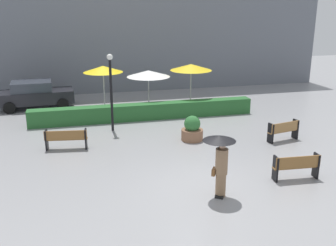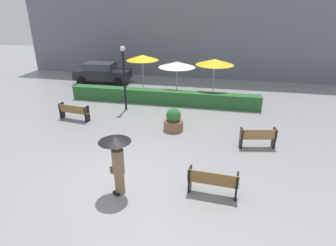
{
  "view_description": "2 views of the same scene",
  "coord_description": "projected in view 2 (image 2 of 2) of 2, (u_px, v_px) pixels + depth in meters",
  "views": [
    {
      "loc": [
        -4.04,
        -10.84,
        5.69
      ],
      "look_at": [
        -0.27,
        4.0,
        1.07
      ],
      "focal_mm": 41.49,
      "sensor_mm": 36.0,
      "label": 1
    },
    {
      "loc": [
        3.35,
        -7.78,
        5.69
      ],
      "look_at": [
        1.01,
        3.29,
        0.92
      ],
      "focal_mm": 30.22,
      "sensor_mm": 36.0,
      "label": 2
    }
  ],
  "objects": [
    {
      "name": "patio_umbrella_white",
      "position": [
        177.0,
        64.0,
        18.1
      ],
      "size": [
        2.4,
        2.4,
        2.29
      ],
      "color": "silver",
      "rests_on": "ground"
    },
    {
      "name": "lamp_post",
      "position": [
        124.0,
        71.0,
        15.64
      ],
      "size": [
        0.28,
        0.28,
        3.63
      ],
      "color": "black",
      "rests_on": "ground"
    },
    {
      "name": "parked_car",
      "position": [
        102.0,
        72.0,
        21.78
      ],
      "size": [
        4.3,
        2.18,
        1.57
      ],
      "color": "black",
      "rests_on": "ground"
    },
    {
      "name": "patio_umbrella_yellow",
      "position": [
        142.0,
        58.0,
        18.88
      ],
      "size": [
        2.17,
        2.17,
        2.56
      ],
      "color": "silver",
      "rests_on": "ground"
    },
    {
      "name": "bench_far_right",
      "position": [
        258.0,
        137.0,
        11.94
      ],
      "size": [
        1.55,
        0.64,
        0.87
      ],
      "color": "#9E7242",
      "rests_on": "ground"
    },
    {
      "name": "pedestrian_with_umbrella",
      "position": [
        117.0,
        157.0,
        8.78
      ],
      "size": [
        1.01,
        1.01,
        1.98
      ],
      "color": "#8C6B4C",
      "rests_on": "ground"
    },
    {
      "name": "bench_near_right",
      "position": [
        213.0,
        181.0,
        8.94
      ],
      "size": [
        1.62,
        0.46,
        0.88
      ],
      "color": "olive",
      "rests_on": "ground"
    },
    {
      "name": "bench_far_left",
      "position": [
        74.0,
        111.0,
        14.85
      ],
      "size": [
        1.74,
        0.61,
        0.84
      ],
      "color": "olive",
      "rests_on": "ground"
    },
    {
      "name": "hedge_strip",
      "position": [
        163.0,
        97.0,
        17.35
      ],
      "size": [
        11.67,
        0.7,
        0.84
      ],
      "primitive_type": "cube",
      "color": "#28602D",
      "rests_on": "ground"
    },
    {
      "name": "ground_plane",
      "position": [
        120.0,
        181.0,
        9.86
      ],
      "size": [
        60.0,
        60.0,
        0.0
      ],
      "primitive_type": "plane",
      "color": "gray"
    },
    {
      "name": "building_facade",
      "position": [
        189.0,
        22.0,
        22.6
      ],
      "size": [
        28.0,
        1.2,
        8.67
      ],
      "primitive_type": "cube",
      "color": "slate",
      "rests_on": "ground"
    },
    {
      "name": "patio_umbrella_yellow_far",
      "position": [
        215.0,
        62.0,
        17.34
      ],
      "size": [
        2.35,
        2.35,
        2.59
      ],
      "color": "silver",
      "rests_on": "ground"
    },
    {
      "name": "planter_pot",
      "position": [
        173.0,
        121.0,
        13.68
      ],
      "size": [
        0.96,
        0.96,
        1.11
      ],
      "color": "brown",
      "rests_on": "ground"
    }
  ]
}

